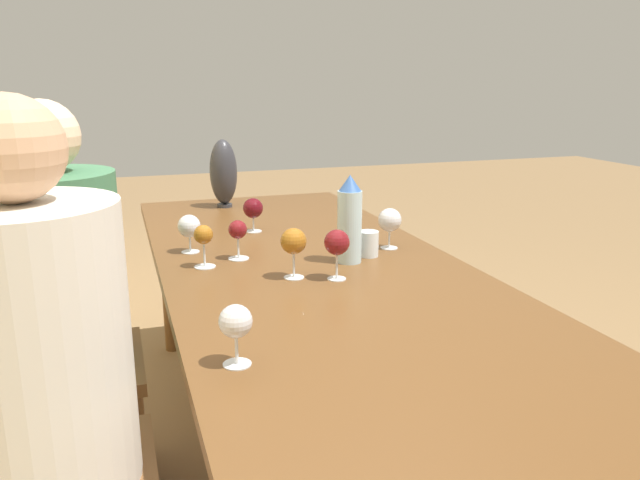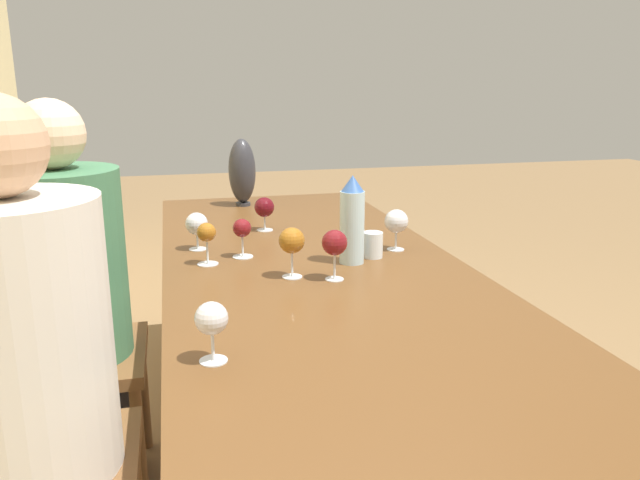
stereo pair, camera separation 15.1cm
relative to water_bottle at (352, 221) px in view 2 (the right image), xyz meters
name	(u,v)px [view 2 (the right image)]	position (x,y,z in m)	size (l,w,h in m)	color
ground_plane	(316,465)	(-0.01, 0.12, -0.87)	(14.00, 14.00, 0.00)	olive
dining_table	(316,285)	(-0.01, 0.12, -0.20)	(2.48, 0.96, 0.73)	brown
water_bottle	(352,221)	(0.00, 0.00, 0.00)	(0.08, 0.08, 0.29)	#ADCCD6
water_tumbler	(373,245)	(0.04, -0.09, -0.10)	(0.07, 0.07, 0.09)	silver
vase	(242,171)	(1.02, 0.23, 0.02)	(0.13, 0.13, 0.31)	#2D2D33
wine_glass_0	(335,244)	(-0.16, 0.10, -0.03)	(0.08, 0.08, 0.15)	silver
wine_glass_1	(242,230)	(0.15, 0.34, -0.05)	(0.07, 0.07, 0.13)	silver
wine_glass_2	(292,241)	(-0.11, 0.22, -0.03)	(0.08, 0.08, 0.15)	silver
wine_glass_3	(396,222)	(0.11, -0.19, -0.04)	(0.08, 0.08, 0.14)	silver
wine_glass_4	(197,224)	(0.28, 0.48, -0.05)	(0.08, 0.08, 0.13)	silver
wine_glass_5	(264,208)	(0.50, 0.21, -0.05)	(0.08, 0.08, 0.13)	silver
wine_glass_6	(207,234)	(0.09, 0.46, -0.04)	(0.07, 0.07, 0.14)	silver
wine_glass_7	(212,320)	(-0.63, 0.49, -0.04)	(0.07, 0.07, 0.13)	silver
chair_far	(46,343)	(0.06, 0.96, -0.35)	(0.44, 0.44, 0.97)	brown
person_near	(32,381)	(-0.55, 0.87, -0.18)	(0.38, 0.38, 1.29)	#2D2D38
person_far	(72,294)	(0.06, 0.87, -0.20)	(0.37, 0.37, 1.26)	#2D2D38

